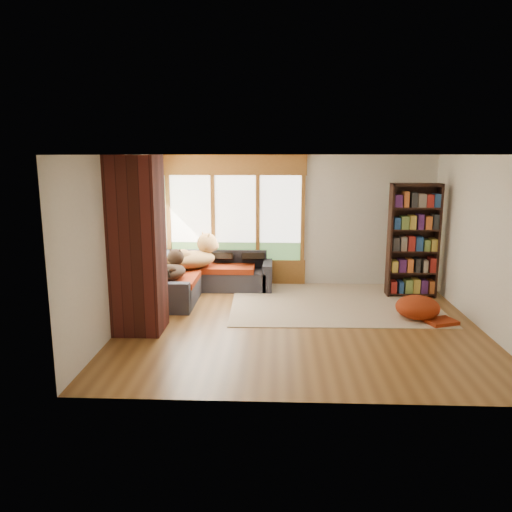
% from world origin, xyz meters
% --- Properties ---
extents(floor, '(5.50, 5.50, 0.00)m').
position_xyz_m(floor, '(0.00, 0.00, 0.00)').
color(floor, brown).
rests_on(floor, ground).
extents(ceiling, '(5.50, 5.50, 0.00)m').
position_xyz_m(ceiling, '(0.00, 0.00, 2.60)').
color(ceiling, white).
extents(wall_back, '(5.50, 0.04, 2.60)m').
position_xyz_m(wall_back, '(0.00, 2.50, 1.30)').
color(wall_back, silver).
rests_on(wall_back, ground).
extents(wall_front, '(5.50, 0.04, 2.60)m').
position_xyz_m(wall_front, '(0.00, -2.50, 1.30)').
color(wall_front, silver).
rests_on(wall_front, ground).
extents(wall_left, '(0.04, 5.00, 2.60)m').
position_xyz_m(wall_left, '(-2.75, 0.00, 1.30)').
color(wall_left, silver).
rests_on(wall_left, ground).
extents(wall_right, '(0.04, 5.00, 2.60)m').
position_xyz_m(wall_right, '(2.75, 0.00, 1.30)').
color(wall_right, silver).
rests_on(wall_right, ground).
extents(windows_back, '(2.82, 0.10, 1.90)m').
position_xyz_m(windows_back, '(-1.20, 2.47, 1.35)').
color(windows_back, '#945D25').
rests_on(windows_back, wall_back).
extents(windows_left, '(0.10, 2.62, 1.90)m').
position_xyz_m(windows_left, '(-2.72, 1.20, 1.35)').
color(windows_left, '#945D25').
rests_on(windows_left, wall_left).
extents(roller_blind, '(0.03, 0.72, 0.90)m').
position_xyz_m(roller_blind, '(-2.69, 2.03, 1.75)').
color(roller_blind, '#79925F').
rests_on(roller_blind, wall_left).
extents(brick_chimney, '(0.70, 0.70, 2.60)m').
position_xyz_m(brick_chimney, '(-2.40, -0.35, 1.30)').
color(brick_chimney, '#471914').
rests_on(brick_chimney, ground).
extents(sectional_sofa, '(2.20, 2.20, 0.80)m').
position_xyz_m(sectional_sofa, '(-1.95, 1.70, 0.30)').
color(sectional_sofa, '#28282F').
rests_on(sectional_sofa, ground).
extents(area_rug, '(3.65, 2.83, 0.01)m').
position_xyz_m(area_rug, '(0.65, 1.22, 0.01)').
color(area_rug, beige).
rests_on(area_rug, ground).
extents(bookshelf, '(0.90, 0.30, 2.10)m').
position_xyz_m(bookshelf, '(2.14, 1.70, 1.05)').
color(bookshelf, black).
rests_on(bookshelf, ground).
extents(pouf, '(0.72, 0.72, 0.38)m').
position_xyz_m(pouf, '(1.91, 0.37, 0.20)').
color(pouf, '#93280B').
rests_on(pouf, area_rug).
extents(dog_tan, '(1.15, 1.10, 0.56)m').
position_xyz_m(dog_tan, '(-1.92, 1.81, 0.82)').
color(dog_tan, olive).
rests_on(dog_tan, sectional_sofa).
extents(dog_brindle, '(0.56, 0.82, 0.42)m').
position_xyz_m(dog_brindle, '(-2.18, 0.97, 0.75)').
color(dog_brindle, black).
rests_on(dog_brindle, sectional_sofa).
extents(throw_pillows, '(1.98, 1.68, 0.45)m').
position_xyz_m(throw_pillows, '(-1.92, 1.85, 0.77)').
color(throw_pillows, black).
rests_on(throw_pillows, sectional_sofa).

